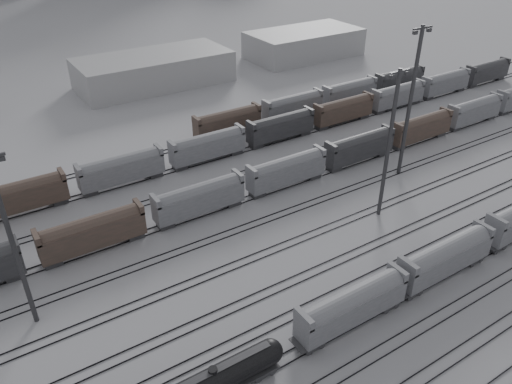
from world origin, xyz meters
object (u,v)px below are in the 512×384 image
tank_car_b (214,382)px  hopper_car_b (445,256)px  hopper_car_a (352,304)px  light_mast_c (389,143)px

tank_car_b → hopper_car_b: (34.77, 0.00, 1.06)m
tank_car_b → hopper_car_a: size_ratio=1.10×
hopper_car_b → light_mast_c: light_mast_c is taller
tank_car_b → hopper_car_a: 18.46m
tank_car_b → light_mast_c: (38.66, 15.65, 10.33)m
light_mast_c → hopper_car_b: bearing=-103.9°
tank_car_b → hopper_car_a: bearing=0.0°
hopper_car_a → hopper_car_b: hopper_car_b is taller
tank_car_b → light_mast_c: bearing=22.0°
hopper_car_a → light_mast_c: size_ratio=0.63×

